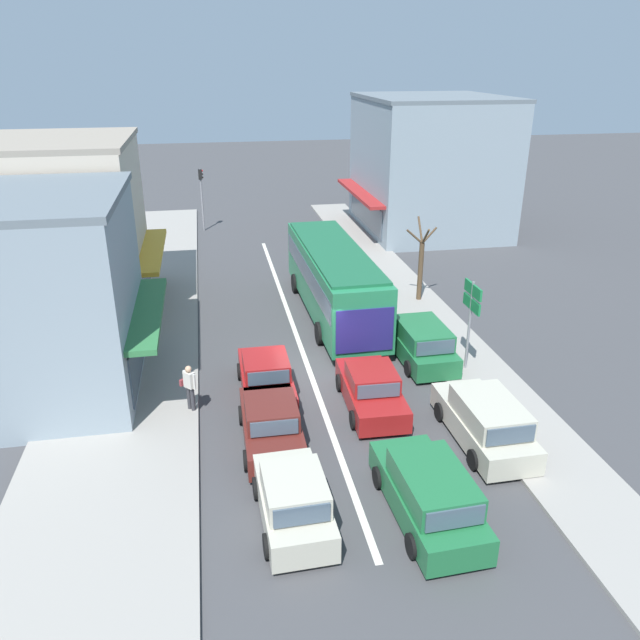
{
  "coord_description": "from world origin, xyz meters",
  "views": [
    {
      "loc": [
        -3.44,
        -20.9,
        11.15
      ],
      "look_at": [
        0.8,
        2.14,
        1.2
      ],
      "focal_mm": 35.0,
      "sensor_mm": 36.0,
      "label": 1
    }
  ],
  "objects": [
    {
      "name": "ground_plane",
      "position": [
        0.0,
        0.0,
        0.0
      ],
      "size": [
        140.0,
        140.0,
        0.0
      ],
      "primitive_type": "plane",
      "color": "#3F3F42"
    },
    {
      "name": "lane_centre_line",
      "position": [
        0.0,
        4.0,
        0.0
      ],
      "size": [
        0.2,
        28.0,
        0.01
      ],
      "primitive_type": "cube",
      "color": "silver",
      "rests_on": "ground"
    },
    {
      "name": "sidewalk_left",
      "position": [
        -6.8,
        6.0,
        0.07
      ],
      "size": [
        5.2,
        44.0,
        0.14
      ],
      "primitive_type": "cube",
      "color": "gray",
      "rests_on": "ground"
    },
    {
      "name": "kerb_right",
      "position": [
        6.2,
        6.0,
        0.06
      ],
      "size": [
        2.8,
        44.0,
        0.12
      ],
      "primitive_type": "cube",
      "color": "gray",
      "rests_on": "ground"
    },
    {
      "name": "shopfront_corner_near",
      "position": [
        -10.18,
        0.47,
        3.53
      ],
      "size": [
        8.95,
        7.45,
        7.07
      ],
      "color": "#84939E",
      "rests_on": "ground"
    },
    {
      "name": "shopfront_mid_block",
      "position": [
        -10.18,
        8.32,
        3.95
      ],
      "size": [
        8.27,
        7.88,
        7.91
      ],
      "color": "beige",
      "rests_on": "ground"
    },
    {
      "name": "building_right_far",
      "position": [
        11.48,
        19.6,
        4.4
      ],
      "size": [
        9.69,
        10.25,
        8.8
      ],
      "color": "#84939E",
      "rests_on": "ground"
    },
    {
      "name": "city_bus",
      "position": [
        2.03,
        5.4,
        1.88
      ],
      "size": [
        2.89,
        10.9,
        3.23
      ],
      "color": "#237A4C",
      "rests_on": "ground"
    },
    {
      "name": "sedan_adjacent_lane_trail",
      "position": [
        -1.95,
        -4.47,
        0.66
      ],
      "size": [
        1.93,
        4.22,
        1.47
      ],
      "color": "#561E19",
      "rests_on": "ground"
    },
    {
      "name": "wagon_behind_bus_mid",
      "position": [
        1.67,
        -8.58,
        0.75
      ],
      "size": [
        2.07,
        4.57,
        1.58
      ],
      "color": "#1E6638",
      "rests_on": "ground"
    },
    {
      "name": "hatchback_behind_bus_near",
      "position": [
        -1.79,
        -8.19,
        0.71
      ],
      "size": [
        1.9,
        3.75,
        1.54
      ],
      "color": "#B7B29E",
      "rests_on": "ground"
    },
    {
      "name": "sedan_adjacent_lane_lead",
      "position": [
        1.64,
        -2.91,
        0.66
      ],
      "size": [
        1.99,
        4.25,
        1.47
      ],
      "color": "maroon",
      "rests_on": "ground"
    },
    {
      "name": "sedan_queue_gap_filler",
      "position": [
        -1.79,
        -1.37,
        0.66
      ],
      "size": [
        1.9,
        4.2,
        1.47
      ],
      "color": "maroon",
      "rests_on": "ground"
    },
    {
      "name": "parked_wagon_kerb_front",
      "position": [
        4.57,
        -5.61,
        0.75
      ],
      "size": [
        1.98,
        4.52,
        1.58
      ],
      "color": "#B7B29E",
      "rests_on": "ground"
    },
    {
      "name": "parked_wagon_kerb_second",
      "position": [
        4.47,
        0.26,
        0.75
      ],
      "size": [
        2.0,
        4.53,
        1.58
      ],
      "color": "#1E6638",
      "rests_on": "ground"
    },
    {
      "name": "traffic_light_downstreet",
      "position": [
        -3.7,
        21.96,
        2.85
      ],
      "size": [
        0.33,
        0.24,
        4.2
      ],
      "color": "gray",
      "rests_on": "ground"
    },
    {
      "name": "directional_road_sign",
      "position": [
        5.9,
        -0.96,
        2.7
      ],
      "size": [
        0.1,
        1.4,
        3.6
      ],
      "color": "gray",
      "rests_on": "ground"
    },
    {
      "name": "street_tree_right",
      "position": [
        6.51,
        6.38,
        1.88
      ],
      "size": [
        1.52,
        1.63,
        4.09
      ],
      "color": "brown",
      "rests_on": "ground"
    },
    {
      "name": "pedestrian_with_handbag_near",
      "position": [
        -4.42,
        -2.19,
        1.07
      ],
      "size": [
        0.55,
        0.56,
        1.63
      ],
      "color": "#333338",
      "rests_on": "sidewalk_left"
    }
  ]
}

